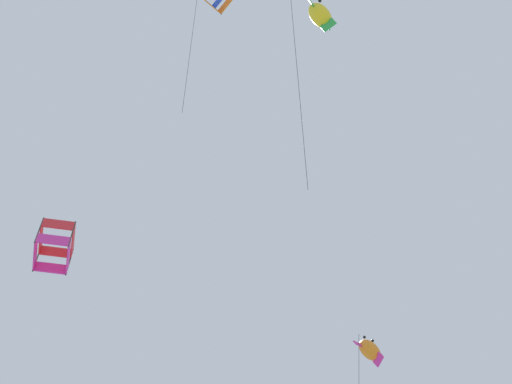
% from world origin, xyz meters
% --- Properties ---
extents(kite_box_near_left, '(1.89, 1.74, 1.98)m').
position_xyz_m(kite_box_near_left, '(-2.08, -5.04, 27.41)').
color(kite_box_near_left, red).
extents(kite_fish_upper_right, '(2.01, 1.54, 7.96)m').
position_xyz_m(kite_fish_upper_right, '(-4.60, 4.80, 22.00)').
color(kite_fish_upper_right, orange).
extents(kite_fish_highest, '(1.84, 1.37, 7.18)m').
position_xyz_m(kite_fish_highest, '(3.26, 6.05, 27.34)').
color(kite_fish_highest, yellow).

